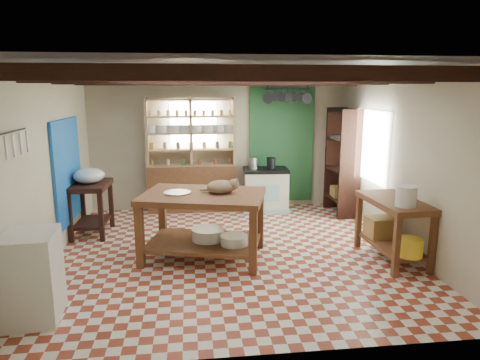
{
  "coord_description": "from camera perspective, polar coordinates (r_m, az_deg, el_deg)",
  "views": [
    {
      "loc": [
        -0.59,
        -5.88,
        2.33
      ],
      "look_at": [
        0.15,
        0.3,
        1.01
      ],
      "focal_mm": 32.0,
      "sensor_mm": 36.0,
      "label": 1
    }
  ],
  "objects": [
    {
      "name": "floor",
      "position": [
        6.36,
        -1.04,
        -9.67
      ],
      "size": [
        5.0,
        5.0,
        0.02
      ],
      "primitive_type": "cube",
      "color": "maroon",
      "rests_on": "ground"
    },
    {
      "name": "ceiling",
      "position": [
        5.92,
        -1.14,
        14.54
      ],
      "size": [
        5.0,
        5.0,
        0.02
      ],
      "primitive_type": "cube",
      "color": "#404044",
      "rests_on": "wall_back"
    },
    {
      "name": "wall_back",
      "position": [
        8.46,
        -2.8,
        4.93
      ],
      "size": [
        5.0,
        0.04,
        2.6
      ],
      "primitive_type": "cube",
      "color": "beige",
      "rests_on": "floor"
    },
    {
      "name": "wall_front",
      "position": [
        3.58,
        2.96,
        -4.8
      ],
      "size": [
        5.0,
        0.04,
        2.6
      ],
      "primitive_type": "cube",
      "color": "beige",
      "rests_on": "floor"
    },
    {
      "name": "wall_left",
      "position": [
        6.27,
        -24.47,
        1.39
      ],
      "size": [
        0.04,
        5.0,
        2.6
      ],
      "primitive_type": "cube",
      "color": "beige",
      "rests_on": "floor"
    },
    {
      "name": "wall_right",
      "position": [
        6.72,
        20.65,
        2.35
      ],
      "size": [
        0.04,
        5.0,
        2.6
      ],
      "primitive_type": "cube",
      "color": "beige",
      "rests_on": "floor"
    },
    {
      "name": "ceiling_beams",
      "position": [
        5.91,
        -1.13,
        13.38
      ],
      "size": [
        5.0,
        3.8,
        0.15
      ],
      "primitive_type": "cube",
      "color": "black",
      "rests_on": "ceiling"
    },
    {
      "name": "blue_wall_patch",
      "position": [
        7.14,
        -21.98,
        1.14
      ],
      "size": [
        0.04,
        1.4,
        1.6
      ],
      "primitive_type": "cube",
      "color": "blue",
      "rests_on": "wall_left"
    },
    {
      "name": "green_wall_patch",
      "position": [
        8.62,
        5.57,
        4.68
      ],
      "size": [
        1.3,
        0.04,
        2.3
      ],
      "primitive_type": "cube",
      "color": "#21522B",
      "rests_on": "wall_back"
    },
    {
      "name": "window_back",
      "position": [
        8.38,
        -6.25,
        7.55
      ],
      "size": [
        0.9,
        0.02,
        0.8
      ],
      "primitive_type": "cube",
      "color": "silver",
      "rests_on": "wall_back"
    },
    {
      "name": "window_right",
      "position": [
        7.59,
        17.13,
        4.36
      ],
      "size": [
        0.02,
        1.3,
        1.2
      ],
      "primitive_type": "cube",
      "color": "silver",
      "rests_on": "wall_right"
    },
    {
      "name": "utensil_rail",
      "position": [
        5.06,
        -28.3,
        4.27
      ],
      "size": [
        0.06,
        0.9,
        0.28
      ],
      "primitive_type": "cube",
      "color": "black",
      "rests_on": "wall_left"
    },
    {
      "name": "pot_rack",
      "position": [
        8.14,
        6.34,
        10.8
      ],
      "size": [
        0.86,
        0.12,
        0.36
      ],
      "primitive_type": "cube",
      "color": "black",
      "rests_on": "ceiling"
    },
    {
      "name": "shelving_unit",
      "position": [
        8.28,
        -6.49,
        3.31
      ],
      "size": [
        1.7,
        0.34,
        2.2
      ],
      "primitive_type": "cube",
      "color": "tan",
      "rests_on": "floor"
    },
    {
      "name": "tall_rack",
      "position": [
        8.31,
        13.49,
        2.39
      ],
      "size": [
        0.4,
        0.86,
        2.0
      ],
      "primitive_type": "cube",
      "color": "black",
      "rests_on": "floor"
    },
    {
      "name": "work_table",
      "position": [
        6.04,
        -4.89,
        -6.09
      ],
      "size": [
        1.87,
        1.48,
        0.93
      ],
      "primitive_type": "cube",
      "rotation": [
        0.0,
        0.0,
        -0.26
      ],
      "color": "brown",
      "rests_on": "floor"
    },
    {
      "name": "stove",
      "position": [
        8.38,
        3.41,
        -1.27
      ],
      "size": [
        0.89,
        0.62,
        0.84
      ],
      "primitive_type": "cube",
      "rotation": [
        0.0,
        0.0,
        -0.06
      ],
      "color": "beige",
      "rests_on": "floor"
    },
    {
      "name": "prep_table",
      "position": [
        7.39,
        -19.2,
        -3.64
      ],
      "size": [
        0.61,
        0.87,
        0.86
      ],
      "primitive_type": "cube",
      "rotation": [
        0.0,
        0.0,
        -0.03
      ],
      "color": "black",
      "rests_on": "floor"
    },
    {
      "name": "white_cabinet",
      "position": [
        4.96,
        -25.97,
        -11.49
      ],
      "size": [
        0.56,
        0.65,
        0.92
      ],
      "primitive_type": "cube",
      "rotation": [
        0.0,
        0.0,
        0.08
      ],
      "color": "silver",
      "rests_on": "floor"
    },
    {
      "name": "right_counter",
      "position": [
        6.32,
        19.68,
        -6.26
      ],
      "size": [
        0.66,
        1.24,
        0.87
      ],
      "primitive_type": "cube",
      "rotation": [
        0.0,
        0.0,
        0.04
      ],
      "color": "brown",
      "rests_on": "floor"
    },
    {
      "name": "cat",
      "position": [
        5.89,
        -2.51,
        -0.9
      ],
      "size": [
        0.43,
        0.34,
        0.18
      ],
      "primitive_type": "ellipsoid",
      "rotation": [
        0.0,
        0.0,
        -0.08
      ],
      "color": "#977957",
      "rests_on": "work_table"
    },
    {
      "name": "steel_tray",
      "position": [
        5.95,
        -8.37,
        -1.68
      ],
      "size": [
        0.46,
        0.46,
        0.02
      ],
      "primitive_type": "cylinder",
      "rotation": [
        0.0,
        0.0,
        -0.26
      ],
      "color": "#B8B6BF",
      "rests_on": "work_table"
    },
    {
      "name": "basin_large",
      "position": [
        6.12,
        -4.3,
        -7.21
      ],
      "size": [
        0.56,
        0.56,
        0.16
      ],
      "primitive_type": "cylinder",
      "rotation": [
        0.0,
        0.0,
        -0.26
      ],
      "color": "silver",
      "rests_on": "work_table"
    },
    {
      "name": "basin_small",
      "position": [
        5.92,
        -0.79,
        -8.01
      ],
      "size": [
        0.46,
        0.46,
        0.13
      ],
      "primitive_type": "cylinder",
      "rotation": [
        0.0,
        0.0,
        -0.26
      ],
      "color": "silver",
      "rests_on": "work_table"
    },
    {
      "name": "kettle_left",
      "position": [
        8.25,
        1.73,
        2.22
      ],
      "size": [
        0.19,
        0.19,
        0.21
      ],
      "primitive_type": "cylinder",
      "rotation": [
        0.0,
        0.0,
        -0.06
      ],
      "color": "#B8B6BF",
      "rests_on": "stove"
    },
    {
      "name": "kettle_right",
      "position": [
        8.29,
        4.14,
        2.28
      ],
      "size": [
        0.18,
        0.18,
        0.22
      ],
      "primitive_type": "cylinder",
      "rotation": [
        0.0,
        0.0,
        -0.06
      ],
      "color": "black",
      "rests_on": "stove"
    },
    {
      "name": "enamel_bowl",
      "position": [
        7.27,
        -19.5,
        0.57
      ],
      "size": [
        0.51,
        0.51,
        0.24
      ],
      "primitive_type": "ellipsoid",
      "rotation": [
        0.0,
        0.0,
        -0.03
      ],
      "color": "silver",
      "rests_on": "prep_table"
    },
    {
      "name": "white_bucket",
      "position": [
        5.85,
        21.28,
        -2.03
      ],
      "size": [
        0.28,
        0.28,
        0.26
      ],
      "primitive_type": "cylinder",
      "rotation": [
        0.0,
        0.0,
        0.04
      ],
      "color": "silver",
      "rests_on": "right_counter"
    },
    {
      "name": "wicker_basket",
      "position": [
        6.58,
        18.39,
        -5.96
      ],
      "size": [
        0.43,
        0.35,
        0.29
      ],
      "primitive_type": "cube",
      "rotation": [
        0.0,
        0.0,
        0.04
      ],
      "color": "olive",
      "rests_on": "right_counter"
    },
    {
      "name": "yellow_tub",
      "position": [
        5.98,
        21.71,
        -8.32
      ],
      "size": [
        0.33,
        0.33,
        0.24
      ],
      "primitive_type": "cylinder",
      "rotation": [
        0.0,
        0.0,
        0.04
      ],
      "color": "yellow",
      "rests_on": "right_counter"
    }
  ]
}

